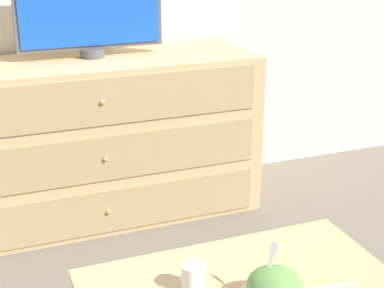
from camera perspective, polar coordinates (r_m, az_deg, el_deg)
ground_plane at (r=3.50m, az=-11.97°, el=-4.78°), size 12.00×12.00×0.00m
dresser at (r=3.08m, az=-9.57°, el=0.34°), size 1.69×0.56×0.85m
tv at (r=2.97m, az=-9.95°, el=13.23°), size 0.73×0.12×0.50m
drink_cup at (r=1.90m, az=0.11°, el=-12.87°), size 0.08×0.08×0.09m
knife at (r=1.97m, az=13.55°, el=-13.28°), size 0.18×0.03×0.01m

